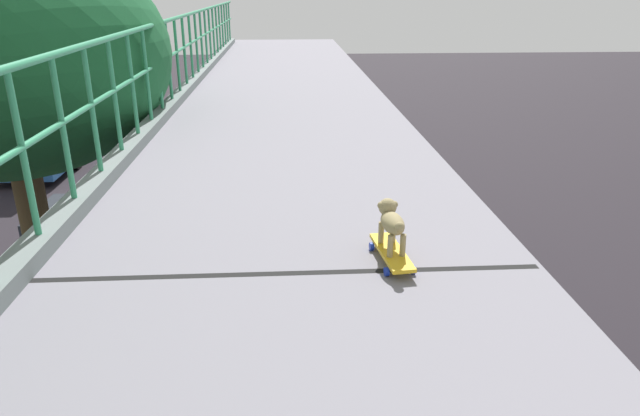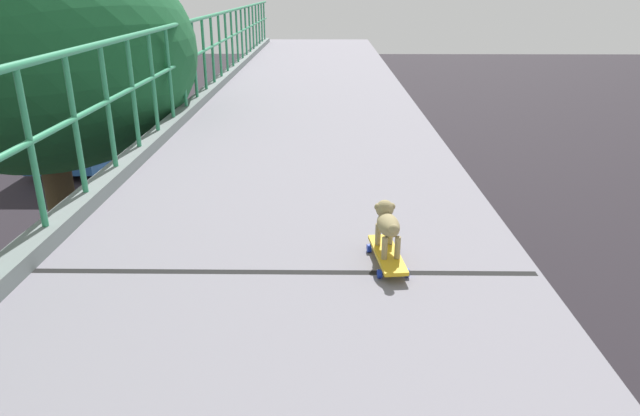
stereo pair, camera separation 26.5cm
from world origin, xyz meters
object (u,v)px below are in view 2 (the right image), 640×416
at_px(car_white_fifth, 107,228).
at_px(city_bus, 106,105).
at_px(small_dog, 387,222).
at_px(toy_skateboard, 387,255).

relative_size(car_white_fifth, city_bus, 0.38).
bearing_deg(car_white_fifth, small_dog, -59.35).
bearing_deg(toy_skateboard, small_dog, 93.51).
xyz_separation_m(car_white_fifth, small_dog, (6.19, -10.44, 4.59)).
relative_size(car_white_fifth, toy_skateboard, 7.16).
bearing_deg(city_bus, small_dog, -64.87).
distance_m(car_white_fifth, small_dog, 12.98).
distance_m(car_white_fifth, toy_skateboard, 12.95).
relative_size(toy_skateboard, small_dog, 1.51).
distance_m(car_white_fifth, city_bus, 11.77).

